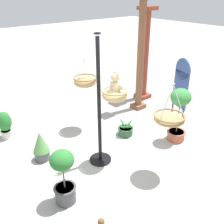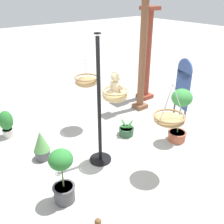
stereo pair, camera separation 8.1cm
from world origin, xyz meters
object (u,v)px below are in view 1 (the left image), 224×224
potted_plant_bushy_green (41,146)px  potted_plant_conical_shrub (64,176)px  potted_plant_small_succulent (126,130)px  hanging_basket_right_low (169,118)px  display_pole_central (100,126)px  hanging_basket_with_teddy (115,95)px  greenhouse_pillar_left (140,58)px  display_sign_board (181,84)px  greenhouse_pillar_right (145,57)px  teddy_bear (116,85)px  hanging_basket_left_high (85,81)px  potted_plant_tall_leafy (179,111)px  potted_plant_flowering_red (5,124)px

potted_plant_bushy_green → potted_plant_conical_shrub: size_ratio=0.65×
potted_plant_small_succulent → hanging_basket_right_low: bearing=-13.9°
display_pole_central → potted_plant_conical_shrub: bearing=-65.5°
hanging_basket_with_teddy → greenhouse_pillar_left: bearing=124.0°
display_pole_central → display_sign_board: size_ratio=1.57×
greenhouse_pillar_right → teddy_bear: bearing=-55.6°
potted_plant_bushy_green → display_sign_board: size_ratio=0.40×
hanging_basket_left_high → hanging_basket_right_low: bearing=3.4°
greenhouse_pillar_right → potted_plant_tall_leafy: greenhouse_pillar_right is taller
teddy_bear → display_sign_board: size_ratio=0.26×
hanging_basket_with_teddy → hanging_basket_right_low: size_ratio=0.78×
greenhouse_pillar_right → potted_plant_flowering_red: 4.28m
hanging_basket_with_teddy → teddy_bear: bearing=90.0°
potted_plant_bushy_green → hanging_basket_with_teddy: bearing=50.7°
hanging_basket_left_high → potted_plant_bushy_green: bearing=-71.3°
display_pole_central → potted_plant_tall_leafy: bearing=74.8°
teddy_bear → potted_plant_conical_shrub: teddy_bear is taller
teddy_bear → potted_plant_flowering_red: size_ratio=0.64×
display_sign_board → greenhouse_pillar_left: bearing=-159.2°
potted_plant_small_succulent → potted_plant_conical_shrub: 2.37m
hanging_basket_with_teddy → teddy_bear: 0.19m
potted_plant_tall_leafy → potted_plant_bushy_green: 3.01m
potted_plant_small_succulent → display_sign_board: 1.91m
greenhouse_pillar_left → potted_plant_bushy_green: 3.48m
hanging_basket_with_teddy → potted_plant_conical_shrub: hanging_basket_with_teddy is taller
teddy_bear → hanging_basket_with_teddy: bearing=-90.0°
greenhouse_pillar_right → hanging_basket_right_low: bearing=-39.8°
display_pole_central → potted_plant_tall_leafy: display_pole_central is taller
greenhouse_pillar_left → potted_plant_small_succulent: greenhouse_pillar_left is taller
display_pole_central → potted_plant_flowering_red: bearing=-151.2°
greenhouse_pillar_right → greenhouse_pillar_left: bearing=-55.5°
display_sign_board → potted_plant_tall_leafy: bearing=-54.6°
potted_plant_small_succulent → display_sign_board: display_sign_board is taller
teddy_bear → potted_plant_small_succulent: bearing=125.0°
hanging_basket_right_low → potted_plant_conical_shrub: (-0.56, -1.79, -0.64)m
hanging_basket_with_teddy → potted_plant_conical_shrub: (0.35, -1.35, -0.90)m
hanging_basket_left_high → greenhouse_pillar_left: size_ratio=0.21×
potted_plant_flowering_red → potted_plant_small_succulent: 2.78m
potted_plant_small_succulent → potted_plant_conical_shrub: bearing=-67.3°
hanging_basket_right_low → greenhouse_pillar_left: bearing=144.5°
hanging_basket_right_low → potted_plant_small_succulent: 1.82m
potted_plant_conical_shrub → potted_plant_bushy_green: bearing=170.8°
hanging_basket_left_high → potted_plant_small_succulent: 1.49m
hanging_basket_left_high → hanging_basket_right_low: 2.33m
hanging_basket_left_high → greenhouse_pillar_right: 2.49m
potted_plant_bushy_green → potted_plant_conical_shrub: (1.28, -0.21, 0.20)m
teddy_bear → greenhouse_pillar_right: (-1.87, 2.74, -0.31)m
display_sign_board → hanging_basket_right_low: bearing=-58.9°
potted_plant_bushy_green → potted_plant_conical_shrub: bearing=-9.2°
greenhouse_pillar_right → display_sign_board: 1.59m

